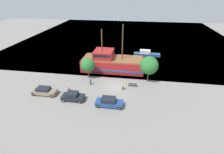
# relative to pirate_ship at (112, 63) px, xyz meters

# --- Properties ---
(ground_plane) EXTENTS (160.00, 160.00, 0.00)m
(ground_plane) POSITION_rel_pirate_ship_xyz_m (1.66, -8.40, -1.86)
(ground_plane) COLOR gray
(water_surface) EXTENTS (80.00, 80.00, 0.00)m
(water_surface) POSITION_rel_pirate_ship_xyz_m (1.66, 35.60, -1.86)
(water_surface) COLOR slate
(water_surface) RESTS_ON ground
(pirate_ship) EXTENTS (16.25, 5.99, 11.14)m
(pirate_ship) POSITION_rel_pirate_ship_xyz_m (0.00, 0.00, 0.00)
(pirate_ship) COLOR #A31E1E
(pirate_ship) RESTS_ON water_surface
(moored_boat_dockside) EXTENTS (7.73, 1.83, 1.81)m
(moored_boat_dockside) POSITION_rel_pirate_ship_xyz_m (8.59, 11.29, -1.20)
(moored_boat_dockside) COLOR navy
(moored_boat_dockside) RESTS_ON water_surface
(parked_car_curb_front) EXTENTS (4.65, 1.97, 1.45)m
(parked_car_curb_front) POSITION_rel_pirate_ship_xyz_m (-11.18, -13.22, -1.13)
(parked_car_curb_front) COLOR #7F705B
(parked_car_curb_front) RESTS_ON ground_plane
(parked_car_curb_mid) EXTENTS (4.03, 1.96, 1.57)m
(parked_car_curb_mid) POSITION_rel_pirate_ship_xyz_m (-5.09, -14.23, -1.09)
(parked_car_curb_mid) COLOR black
(parked_car_curb_mid) RESTS_ON ground_plane
(parked_car_curb_rear) EXTENTS (4.68, 1.95, 1.61)m
(parked_car_curb_rear) POSITION_rel_pirate_ship_xyz_m (1.70, -15.02, -1.07)
(parked_car_curb_rear) COLOR navy
(parked_car_curb_rear) RESTS_ON ground_plane
(fire_hydrant) EXTENTS (0.42, 0.25, 0.76)m
(fire_hydrant) POSITION_rel_pirate_ship_xyz_m (-7.05, -11.21, -1.45)
(fire_hydrant) COLOR red
(fire_hydrant) RESTS_ON ground_plane
(bench_promenade_east) EXTENTS (1.72, 0.45, 0.85)m
(bench_promenade_east) POSITION_rel_pirate_ship_xyz_m (5.40, -7.69, -1.42)
(bench_promenade_east) COLOR #4C4742
(bench_promenade_east) RESTS_ON ground_plane
(pedestrian_walking_near) EXTENTS (0.32, 0.32, 1.62)m
(pedestrian_walking_near) POSITION_rel_pirate_ship_xyz_m (3.58, -9.30, -1.04)
(pedestrian_walking_near) COLOR #232838
(pedestrian_walking_near) RESTS_ON ground_plane
(pedestrian_walking_far) EXTENTS (0.32, 0.32, 1.55)m
(pedestrian_walking_far) POSITION_rel_pirate_ship_xyz_m (-3.36, -8.27, -1.08)
(pedestrian_walking_far) COLOR #232838
(pedestrian_walking_far) RESTS_ON ground_plane
(tree_row_east) EXTENTS (3.10, 3.10, 4.77)m
(tree_row_east) POSITION_rel_pirate_ship_xyz_m (-4.64, -5.34, 1.36)
(tree_row_east) COLOR brown
(tree_row_east) RESTS_ON ground_plane
(tree_row_mideast) EXTENTS (3.87, 3.87, 5.77)m
(tree_row_mideast) POSITION_rel_pirate_ship_xyz_m (8.51, -5.06, 1.97)
(tree_row_mideast) COLOR brown
(tree_row_mideast) RESTS_ON ground_plane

